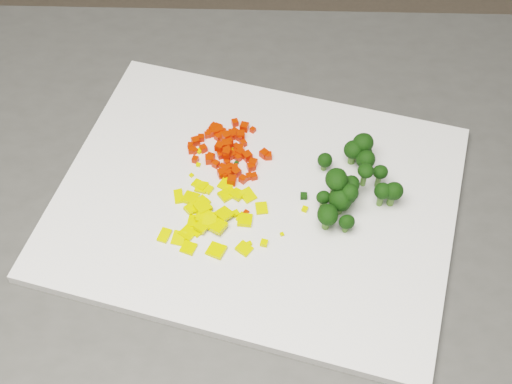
{
  "coord_description": "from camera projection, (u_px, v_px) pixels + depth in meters",
  "views": [
    {
      "loc": [
        -0.41,
        -0.37,
        1.55
      ],
      "look_at": [
        -0.36,
        0.1,
        0.92
      ],
      "focal_mm": 50.0,
      "sensor_mm": 36.0,
      "label": 1
    }
  ],
  "objects": [
    {
      "name": "broccoli_floret_20",
      "position": [
        329.0,
        217.0,
        0.76
      ],
      "size": [
        0.02,
        0.02,
        0.02
      ],
      "primitive_type": null,
      "color": "black",
      "rests_on": "broccoli_pile"
    },
    {
      "name": "carrot_cube_19",
      "position": [
        253.0,
        163.0,
        0.82
      ],
      "size": [
        0.01,
        0.01,
        0.01
      ],
      "primitive_type": "cube",
      "rotation": [
        0.0,
        0.0,
        2.73
      ],
      "color": "#EF1802",
      "rests_on": "carrot_pile"
    },
    {
      "name": "pepper_chunk_24",
      "position": [
        193.0,
        208.0,
        0.78
      ],
      "size": [
        0.02,
        0.02,
        0.01
      ],
      "primitive_type": "cube",
      "rotation": [
        0.14,
        0.11,
        0.64
      ],
      "color": "yellow",
      "rests_on": "pepper_pile"
    },
    {
      "name": "broccoli_floret_19",
      "position": [
        346.0,
        192.0,
        0.77
      ],
      "size": [
        0.02,
        0.02,
        0.02
      ],
      "primitive_type": null,
      "color": "black",
      "rests_on": "broccoli_pile"
    },
    {
      "name": "carrot_cube_0",
      "position": [
        236.0,
        171.0,
        0.81
      ],
      "size": [
        0.01,
        0.01,
        0.01
      ],
      "primitive_type": "cube",
      "rotation": [
        0.0,
        0.0,
        1.31
      ],
      "color": "#EF1802",
      "rests_on": "carrot_pile"
    },
    {
      "name": "pepper_chunk_1",
      "position": [
        189.0,
        248.0,
        0.75
      ],
      "size": [
        0.02,
        0.02,
        0.0
      ],
      "primitive_type": "cube",
      "rotation": [
        -0.06,
        0.03,
        1.08
      ],
      "color": "yellow",
      "rests_on": "pepper_pile"
    },
    {
      "name": "carrot_cube_69",
      "position": [
        222.0,
        167.0,
        0.82
      ],
      "size": [
        0.01,
        0.01,
        0.01
      ],
      "primitive_type": "cube",
      "rotation": [
        0.0,
        0.0,
        2.39
      ],
      "color": "#EF1802",
      "rests_on": "carrot_pile"
    },
    {
      "name": "pepper_chunk_16",
      "position": [
        200.0,
        185.0,
        0.8
      ],
      "size": [
        0.02,
        0.02,
        0.01
      ],
      "primitive_type": "cube",
      "rotation": [
        -0.08,
        0.14,
        2.42
      ],
      "color": "yellow",
      "rests_on": "pepper_pile"
    },
    {
      "name": "broccoli_floret_17",
      "position": [
        352.0,
        153.0,
        0.81
      ],
      "size": [
        0.03,
        0.03,
        0.03
      ],
      "primitive_type": null,
      "color": "black",
      "rests_on": "broccoli_pile"
    },
    {
      "name": "carrot_cube_2",
      "position": [
        213.0,
        129.0,
        0.85
      ],
      "size": [
        0.01,
        0.01,
        0.01
      ],
      "primitive_type": "cube",
      "rotation": [
        0.0,
        0.0,
        1.0
      ],
      "color": "#EF1802",
      "rests_on": "carrot_pile"
    },
    {
      "name": "broccoli_floret_9",
      "position": [
        364.0,
        155.0,
        0.81
      ],
      "size": [
        0.02,
        0.02,
        0.02
      ],
      "primitive_type": null,
      "color": "black",
      "rests_on": "broccoli_pile"
    },
    {
      "name": "broccoli_floret_0",
      "position": [
        379.0,
        177.0,
        0.79
      ],
      "size": [
        0.02,
        0.02,
        0.03
      ],
      "primitive_type": null,
      "color": "black",
      "rests_on": "broccoli_pile"
    },
    {
      "name": "carrot_cube_46",
      "position": [
        227.0,
        150.0,
        0.82
      ],
      "size": [
        0.01,
        0.01,
        0.01
      ],
      "primitive_type": "cube",
      "rotation": [
        0.0,
        0.0,
        1.91
      ],
      "color": "#EF1802",
      "rests_on": "carrot_pile"
    },
    {
      "name": "stray_bit_7",
      "position": [
        232.0,
        152.0,
        0.83
      ],
      "size": [
        0.01,
        0.01,
        0.01
      ],
      "primitive_type": "cube",
      "rotation": [
        0.0,
        0.0,
        2.04
      ],
      "color": "yellow",
      "rests_on": "cutting_board"
    },
    {
      "name": "pepper_chunk_27",
      "position": [
        206.0,
        217.0,
        0.77
      ],
      "size": [
        0.02,
        0.02,
        0.01
      ],
      "primitive_type": "cube",
      "rotation": [
        0.01,
        -0.12,
        2.69
      ],
      "color": "yellow",
      "rests_on": "pepper_pile"
    },
    {
      "name": "carrot_cube_7",
      "position": [
        203.0,
        149.0,
        0.83
      ],
      "size": [
        0.01,
        0.01,
        0.01
      ],
      "primitive_type": "cube",
      "rotation": [
        0.0,
        0.0,
        2.0
      ],
      "color": "#EF1802",
      "rests_on": "carrot_pile"
    },
    {
      "name": "carrot_cube_60",
      "position": [
        218.0,
        127.0,
        0.85
      ],
      "size": [
        0.01,
        0.01,
        0.01
      ],
      "primitive_type": "cube",
      "rotation": [
        0.0,
        0.0,
        1.03
      ],
      "color": "#EF1802",
      "rests_on": "carrot_pile"
    },
    {
      "name": "carrot_cube_73",
      "position": [
        236.0,
        153.0,
        0.83
      ],
      "size": [
        0.01,
        0.01,
        0.01
      ],
      "primitive_type": "cube",
      "rotation": [
        0.0,
        0.0,
        1.39
      ],
      "color": "#EF1802",
      "rests_on": "carrot_pile"
    },
    {
      "name": "carrot_cube_66",
      "position": [
        241.0,
        135.0,
        0.84
      ],
      "size": [
        0.01,
        0.01,
        0.01
      ],
      "primitive_type": "cube",
      "rotation": [
        0.0,
        0.0,
        1.45
      ],
      "color": "#EF1802",
      "rests_on": "carrot_pile"
    },
    {
      "name": "carrot_cube_40",
      "position": [
        229.0,
        151.0,
        0.83
      ],
      "size": [
        0.01,
        0.01,
        0.01
      ],
      "primitive_type": "cube",
      "rotation": [
        0.0,
        0.0,
        3.03
      ],
      "color": "#EF1802",
      "rests_on": "carrot_pile"
    },
    {
      "name": "carrot_cube_59",
      "position": [
        235.0,
        123.0,
        0.86
      ],
      "size": [
        0.01,
        0.01,
        0.01
      ],
      "primitive_type": "cube",
      "rotation": [
        0.0,
        0.0,
        1.75
      ],
      "color": "#EF1802",
      "rests_on": "carrot_pile"
    },
    {
      "name": "carrot_cube_20",
      "position": [
        223.0,
        138.0,
        0.84
      ],
      "size": [
        0.01,
        0.01,
        0.01
      ],
      "primitive_type": "cube",
      "rotation": [
        0.0,
        0.0,
        2.73
      ],
      "color": "#EF1802",
      "rests_on": "carrot_pile"
    },
    {
      "name": "carrot_cube_6",
      "position": [
        243.0,
        143.0,
        0.84
      ],
      "size": [
        0.01,
        0.01,
        0.01
      ],
      "primitive_type": "cube",
      "rotation": [
        0.0,
        0.0,
        1.95
      ],
      "color": "#EF1802",
      "rests_on": "carrot_pile"
    },
    {
      "name": "broccoli_floret_15",
      "position": [
        350.0,
        188.0,
        0.78
      ],
      "size": [
        0.02,
        0.02,
        0.03
      ],
      "primitive_type": null,
      "color": "black",
      "rests_on": "broccoli_pile"
    },
    {
      "name": "carrot_cube_41",
      "position": [
        214.0,
        132.0,
        0.85
      ],
      "size": [
        0.01,
        0.01,
        0.01
      ],
      "primitive_type": "cube",
      "rotation": [
        0.0,
        0.0,
        1.61
      ],
      "color": "#EF1802",
      "rests_on": "carrot_pile"
    },
    {
      "name": "pepper_chunk_6",
      "position": [
        179.0,
        238.0,
        0.76
      ],
      "size": [
        0.02,
        0.02,
        0.01
      ],
      "primitive_type": "cube",
      "rotation": [
        0.02,
        -0.15,
        1.23
      ],
      "color": "yellow",
      "rests_on": "pepper_pile"
    },
    {
      "name": "carrot_cube_52",
      "position": [
        247.0,
        156.0,
        0.82
      ],
      "size": [
        0.01,
        0.01,
        0.01
      ],
      "primitive_type": "cube",
      "rotation": [
        0.0,
        0.0,
        0.47
      ],
      "color": "#EF1802",
      "rests_on": "carrot_pile"
    },
    {
      "name": "carrot_cube_5",
      "position": [
        209.0,
        134.0,
        0.85
      ],
      "size": [
        0.01,
        0.01,
        0.01
      ],
      "primitive_type": "cube",
      "rotation": [
        0.0,
        0.0,
        0.06
      ],
      "color": "#EF1802",
      "rests_on": "carrot_pile"
    },
    {
      "name": "pepper_pile",
      "position": [
        213.0,
        221.0,
        0.76
      ],
      "size": [
        0.11,
        0.11,
        0.02
      ],
      "primitive_type": null,
      "color": "yellow",
      "rests_on": "cutting_board"
    },
    {
      "name": "carrot_cube_27",
      "position": [
        207.0,
        135.0,
        0.84
      ],
      "size": [
        0.01,
        0.01,
        0.01
      ],
      "primitive_type": "cube",
      "rotation": [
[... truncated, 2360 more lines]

